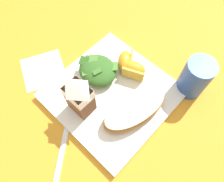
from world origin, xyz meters
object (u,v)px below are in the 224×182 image
object	(u,v)px
milk_carton	(79,96)
orange_wedge_front	(134,70)
cheesy_pizza_bread	(134,109)
drinking_blue_cup	(195,78)
green_salad_pile	(98,70)
white_plate	(112,94)
paper_napkin	(43,70)
metal_fork	(57,177)
orange_wedge_middle	(126,61)

from	to	relation	value
milk_carton	orange_wedge_front	size ratio (longest dim) A/B	1.59
cheesy_pizza_bread	drinking_blue_cup	distance (m)	0.17
green_salad_pile	drinking_blue_cup	xyz separation A→B (m)	(-0.19, -0.14, 0.02)
milk_carton	green_salad_pile	bearing A→B (deg)	-67.73
green_salad_pile	drinking_blue_cup	distance (m)	0.24
white_plate	green_salad_pile	bearing A→B (deg)	-12.48
orange_wedge_front	drinking_blue_cup	world-z (taller)	drinking_blue_cup
paper_napkin	metal_fork	bearing A→B (deg)	147.61
milk_carton	paper_napkin	distance (m)	0.18
orange_wedge_middle	paper_napkin	size ratio (longest dim) A/B	0.63
cheesy_pizza_bread	orange_wedge_middle	distance (m)	0.13
orange_wedge_front	orange_wedge_middle	bearing A→B (deg)	-8.07
orange_wedge_middle	paper_napkin	distance (m)	0.23
orange_wedge_middle	drinking_blue_cup	world-z (taller)	drinking_blue_cup
milk_carton	paper_napkin	world-z (taller)	milk_carton
cheesy_pizza_bread	green_salad_pile	distance (m)	0.14
paper_napkin	drinking_blue_cup	xyz separation A→B (m)	(-0.32, -0.23, 0.05)
green_salad_pile	metal_fork	bearing A→B (deg)	115.17
green_salad_pile	paper_napkin	world-z (taller)	green_salad_pile
white_plate	orange_wedge_middle	bearing A→B (deg)	-70.18
white_plate	orange_wedge_middle	size ratio (longest dim) A/B	4.03
paper_napkin	metal_fork	xyz separation A→B (m)	(-0.24, 0.15, 0.00)
green_salad_pile	drinking_blue_cup	world-z (taller)	drinking_blue_cup
metal_fork	drinking_blue_cup	world-z (taller)	drinking_blue_cup
white_plate	orange_wedge_front	xyz separation A→B (m)	(-0.00, -0.08, 0.03)
paper_napkin	orange_wedge_front	bearing A→B (deg)	-141.60
paper_napkin	metal_fork	size ratio (longest dim) A/B	0.69
paper_napkin	white_plate	bearing A→B (deg)	-158.82
cheesy_pizza_bread	milk_carton	world-z (taller)	milk_carton
orange_wedge_middle	white_plate	bearing A→B (deg)	109.82
orange_wedge_front	milk_carton	bearing A→B (deg)	79.14
orange_wedge_middle	cheesy_pizza_bread	bearing A→B (deg)	140.28
white_plate	drinking_blue_cup	distance (m)	0.21
white_plate	green_salad_pile	size ratio (longest dim) A/B	2.69
metal_fork	white_plate	bearing A→B (deg)	-77.91
milk_carton	orange_wedge_front	distance (m)	0.16
green_salad_pile	orange_wedge_middle	distance (m)	0.08
white_plate	cheesy_pizza_bread	distance (m)	0.08
cheesy_pizza_bread	white_plate	bearing A→B (deg)	-1.47
cheesy_pizza_bread	orange_wedge_front	distance (m)	0.11
white_plate	green_salad_pile	distance (m)	0.07
orange_wedge_front	metal_fork	bearing A→B (deg)	98.36
cheesy_pizza_bread	drinking_blue_cup	bearing A→B (deg)	-110.04
cheesy_pizza_bread	milk_carton	bearing A→B (deg)	36.94
cheesy_pizza_bread	orange_wedge_middle	xyz separation A→B (m)	(0.10, -0.09, 0.00)
metal_fork	drinking_blue_cup	size ratio (longest dim) A/B	1.50
milk_carton	orange_wedge_front	world-z (taller)	milk_carton
orange_wedge_middle	paper_napkin	world-z (taller)	orange_wedge_middle
milk_carton	orange_wedge_front	bearing A→B (deg)	-100.86
white_plate	green_salad_pile	world-z (taller)	green_salad_pile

